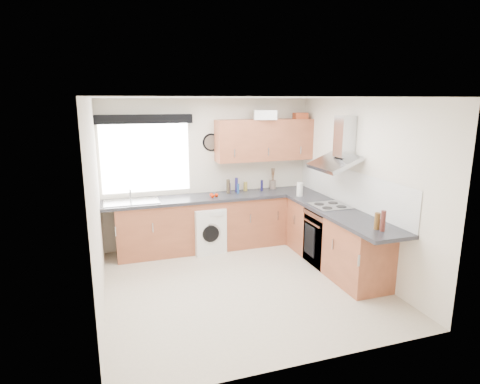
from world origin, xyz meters
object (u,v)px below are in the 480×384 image
object	(u,v)px
extractor_hood	(339,149)
washing_machine	(207,229)
upper_cabinets	(264,140)
oven	(329,237)

from	to	relation	value
extractor_hood	washing_machine	distance (m)	2.49
extractor_hood	upper_cabinets	world-z (taller)	upper_cabinets
upper_cabinets	washing_machine	world-z (taller)	upper_cabinets
upper_cabinets	washing_machine	distance (m)	1.81
extractor_hood	upper_cabinets	bearing A→B (deg)	116.13
upper_cabinets	washing_machine	xyz separation A→B (m)	(-1.10, -0.23, -1.42)
oven	upper_cabinets	distance (m)	1.99
oven	washing_machine	distance (m)	1.98
oven	extractor_hood	world-z (taller)	extractor_hood
upper_cabinets	extractor_hood	bearing A→B (deg)	-63.87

